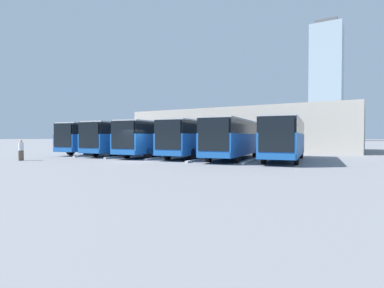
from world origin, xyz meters
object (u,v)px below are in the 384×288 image
object	(u,v)px
bus_1	(234,137)
bus_2	(195,137)
bus_4	(126,137)
bus_5	(101,137)
bus_0	(285,137)
pedestrian	(21,149)
bus_3	(156,137)

from	to	relation	value
bus_1	bus_2	xyz separation A→B (m)	(4.12, -0.41, 0.00)
bus_4	bus_5	distance (m)	4.13
bus_0	bus_1	size ratio (longest dim) A/B	1.00
pedestrian	bus_5	bearing A→B (deg)	25.79
bus_0	bus_3	world-z (taller)	same
bus_1	pedestrian	bearing A→B (deg)	27.46
bus_2	bus_4	size ratio (longest dim) A/B	1.00
bus_2	bus_5	size ratio (longest dim) A/B	1.00
bus_3	bus_5	size ratio (longest dim) A/B	1.00
bus_5	pedestrian	size ratio (longest dim) A/B	6.76
bus_0	bus_5	world-z (taller)	same
bus_5	pedestrian	xyz separation A→B (m)	(-2.11, 10.35, -0.97)
bus_2	pedestrian	distance (m)	14.73
bus_3	bus_5	xyz separation A→B (m)	(8.23, -0.37, 0.00)
bus_0	bus_1	xyz separation A→B (m)	(4.12, 0.66, 0.00)
bus_3	pedestrian	world-z (taller)	bus_3
pedestrian	bus_1	bearing A→B (deg)	-40.48
bus_5	bus_3	bearing A→B (deg)	169.59
bus_2	bus_4	world-z (taller)	same
bus_2	bus_3	size ratio (longest dim) A/B	1.00
bus_2	bus_5	xyz separation A→B (m)	(12.35, 0.21, 0.00)
bus_1	bus_5	size ratio (longest dim) A/B	1.00
bus_0	bus_3	xyz separation A→B (m)	(12.35, 0.84, 0.00)
bus_2	bus_3	world-z (taller)	same
bus_1	bus_5	world-z (taller)	same
bus_5	pedestrian	world-z (taller)	bus_5
bus_2	bus_5	distance (m)	12.35
bus_3	bus_1	bearing A→B (deg)	173.40
bus_2	pedestrian	size ratio (longest dim) A/B	6.76
bus_4	bus_1	bearing A→B (deg)	172.90
bus_1	pedestrian	xyz separation A→B (m)	(14.35, 10.15, -0.97)
bus_3	bus_4	world-z (taller)	same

